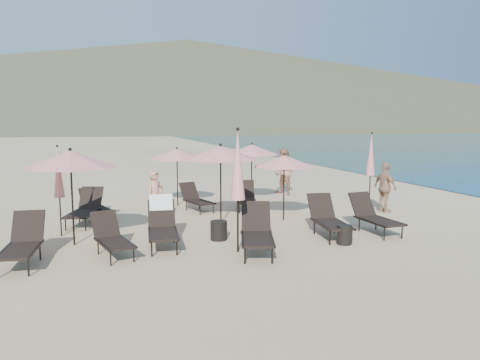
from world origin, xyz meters
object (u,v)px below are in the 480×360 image
object	(u,v)px
umbrella_closed_1	(371,155)
lounger_2	(162,223)
umbrella_closed_0	(238,166)
umbrella_closed_2	(58,173)
umbrella_open_3	(177,154)
beachgoer_c	(385,187)
lounger_4	(328,218)
umbrella_open_1	(221,153)
lounger_3	(257,231)
beachgoer_b	(284,172)
lounger_6	(94,205)
lounger_9	(246,197)
side_table_0	(219,230)
beachgoer_a	(155,197)
umbrella_open_2	(284,161)
lounger_5	(374,215)
lounger_7	(85,208)
lounger_0	(23,242)
side_table_1	(344,235)
lounger_8	(196,198)
umbrella_open_0	(70,159)
lounger_1	(112,237)
umbrella_open_4	(252,150)

from	to	relation	value
umbrella_closed_1	lounger_2	bearing A→B (deg)	-159.97
umbrella_closed_0	umbrella_closed_2	size ratio (longest dim) A/B	1.19
umbrella_open_3	beachgoer_c	world-z (taller)	umbrella_open_3
lounger_4	umbrella_open_1	xyz separation A→B (m)	(-2.23, 2.27, 1.57)
lounger_3	beachgoer_b	bearing A→B (deg)	80.02
lounger_6	lounger_9	world-z (taller)	lounger_9
side_table_0	beachgoer_a	size ratio (longest dim) A/B	0.31
lounger_9	umbrella_open_2	world-z (taller)	umbrella_open_2
umbrella_closed_0	side_table_0	world-z (taller)	umbrella_closed_0
lounger_5	lounger_7	world-z (taller)	lounger_7
lounger_9	beachgoer_a	bearing A→B (deg)	-141.73
lounger_0	lounger_5	world-z (taller)	lounger_0
lounger_0	lounger_4	distance (m)	7.16
lounger_9	side_table_1	xyz separation A→B (m)	(0.81, -4.98, -0.18)
umbrella_closed_0	lounger_5	bearing A→B (deg)	9.15
lounger_5	side_table_0	size ratio (longest dim) A/B	3.65
lounger_8	umbrella_open_2	xyz separation A→B (m)	(2.16, -2.24, 1.36)
lounger_4	beachgoer_b	world-z (taller)	beachgoer_b
umbrella_open_1	umbrella_open_3	world-z (taller)	umbrella_open_1
beachgoer_b	umbrella_closed_2	bearing A→B (deg)	-91.30
umbrella_open_0	beachgoer_c	distance (m)	9.59
side_table_0	umbrella_open_0	bearing A→B (deg)	170.07
umbrella_closed_1	lounger_1	bearing A→B (deg)	-159.56
lounger_8	umbrella_open_3	xyz separation A→B (m)	(-0.40, 1.13, 1.39)
beachgoer_b	lounger_7	bearing A→B (deg)	-96.86
lounger_3	lounger_5	xyz separation A→B (m)	(3.60, 0.82, -0.03)
lounger_5	beachgoer_a	xyz separation A→B (m)	(-5.35, 2.92, 0.30)
lounger_9	umbrella_closed_2	distance (m)	6.18
umbrella_closed_2	beachgoer_c	size ratio (longest dim) A/B	1.44
lounger_0	beachgoer_a	distance (m)	4.41
umbrella_closed_0	umbrella_closed_1	bearing A→B (deg)	32.78
lounger_2	lounger_3	world-z (taller)	lounger_2
side_table_1	lounger_6	bearing A→B (deg)	138.13
lounger_7	beachgoer_c	size ratio (longest dim) A/B	1.13
lounger_4	lounger_5	bearing A→B (deg)	6.60
lounger_9	beachgoer_c	world-z (taller)	beachgoer_c
side_table_1	beachgoer_a	bearing A→B (deg)	136.95
lounger_3	side_table_1	xyz separation A→B (m)	(2.24, 0.01, -0.25)
umbrella_open_3	umbrella_closed_0	world-z (taller)	umbrella_closed_0
lounger_7	lounger_9	bearing A→B (deg)	27.18
lounger_1	umbrella_open_4	distance (m)	7.58
lounger_1	lounger_8	xyz separation A→B (m)	(2.88, 4.43, -0.01)
beachgoer_a	beachgoer_c	world-z (taller)	beachgoer_c
lounger_4	lounger_6	size ratio (longest dim) A/B	1.15
umbrella_closed_0	beachgoer_a	size ratio (longest dim) A/B	1.84
lounger_0	lounger_5	xyz separation A→B (m)	(8.50, 0.15, -0.01)
umbrella_open_2	beachgoer_a	size ratio (longest dim) A/B	1.31
lounger_8	side_table_0	bearing A→B (deg)	-109.51
lounger_2	umbrella_open_1	xyz separation A→B (m)	(1.95, 1.82, 1.51)
lounger_4	lounger_8	size ratio (longest dim) A/B	1.13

